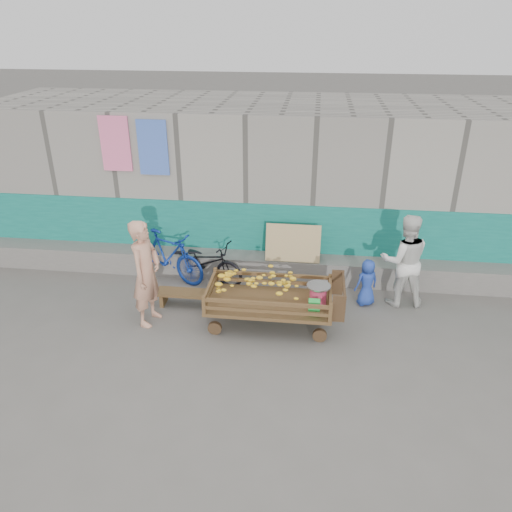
# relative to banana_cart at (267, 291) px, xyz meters

# --- Properties ---
(ground) EXTENTS (80.00, 80.00, 0.00)m
(ground) POSITION_rel_banana_cart_xyz_m (0.02, -0.72, -0.62)
(ground) COLOR #5A5751
(ground) RESTS_ON ground
(building_wall) EXTENTS (12.00, 3.50, 3.00)m
(building_wall) POSITION_rel_banana_cart_xyz_m (0.02, 3.33, 0.84)
(building_wall) COLOR gray
(building_wall) RESTS_ON ground
(banana_cart) EXTENTS (2.16, 0.99, 0.92)m
(banana_cart) POSITION_rel_banana_cart_xyz_m (0.00, 0.00, 0.00)
(banana_cart) COLOR #513B1E
(banana_cart) RESTS_ON ground
(bench) EXTENTS (1.06, 0.32, 0.26)m
(bench) POSITION_rel_banana_cart_xyz_m (-1.43, 0.44, -0.43)
(bench) COLOR #513B1E
(bench) RESTS_ON ground
(vendor_man) EXTENTS (0.54, 0.71, 1.78)m
(vendor_man) POSITION_rel_banana_cart_xyz_m (-1.91, -0.12, 0.26)
(vendor_man) COLOR tan
(vendor_man) RESTS_ON ground
(woman) EXTENTS (0.85, 0.68, 1.65)m
(woman) POSITION_rel_banana_cart_xyz_m (2.23, 0.97, 0.20)
(woman) COLOR silver
(woman) RESTS_ON ground
(child) EXTENTS (0.49, 0.42, 0.84)m
(child) POSITION_rel_banana_cart_xyz_m (1.64, 0.86, -0.20)
(child) COLOR #223EA1
(child) RESTS_ON ground
(bicycle_dark) EXTENTS (1.66, 1.00, 0.82)m
(bicycle_dark) POSITION_rel_banana_cart_xyz_m (-1.30, 1.33, -0.21)
(bicycle_dark) COLOR black
(bicycle_dark) RESTS_ON ground
(bicycle_blue) EXTENTS (1.66, 1.07, 0.97)m
(bicycle_blue) POSITION_rel_banana_cart_xyz_m (-2.00, 1.33, -0.14)
(bicycle_blue) COLOR navy
(bicycle_blue) RESTS_ON ground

